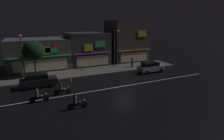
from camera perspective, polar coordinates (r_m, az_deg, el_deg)
ground_plane at (r=23.10m, az=3.61°, el=-5.05°), size 140.00×140.00×0.00m
lane_divider_stripe at (r=23.10m, az=3.61°, el=-5.04°), size 27.10×0.16×0.01m
sidewalk_far at (r=30.55m, az=-4.32°, el=-0.13°), size 28.52×4.89×0.14m
storefront_left_block at (r=38.53m, az=4.50°, el=8.95°), size 7.44×6.38×8.26m
storefront_center_block at (r=34.50m, az=-21.90°, el=4.77°), size 10.02×8.23×5.14m
storefront_right_block at (r=35.15m, az=-7.77°, el=6.53°), size 7.31×6.39×6.02m
streetlamp_west at (r=27.89m, az=-26.13°, el=5.00°), size 0.44×1.64×6.17m
streetlamp_mid at (r=31.86m, az=0.92°, el=7.70°), size 0.44×1.64×6.49m
pedestrian_on_sidewalk at (r=32.64m, az=6.29°, el=2.35°), size 0.35×0.35×1.77m
street_tree at (r=28.73m, az=-23.19°, el=5.53°), size 2.95×2.95×5.20m
parked_car_near_kerb at (r=30.05m, az=11.97°, el=0.92°), size 4.30×1.98×1.67m
parked_car_trailing at (r=24.31m, az=-22.01°, el=-2.95°), size 4.30×1.98×1.67m
motorcycle_lead at (r=19.72m, az=-21.97°, el=-7.58°), size 1.90×0.60×1.52m
motorcycle_following at (r=20.93m, az=-15.37°, el=-5.78°), size 1.90×0.60×1.52m
motorcycle_opposite_lane at (r=17.22m, az=-11.05°, el=-9.95°), size 1.90×0.60×1.52m
traffic_cone at (r=25.71m, az=-12.72°, el=-2.73°), size 0.36×0.36×0.55m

